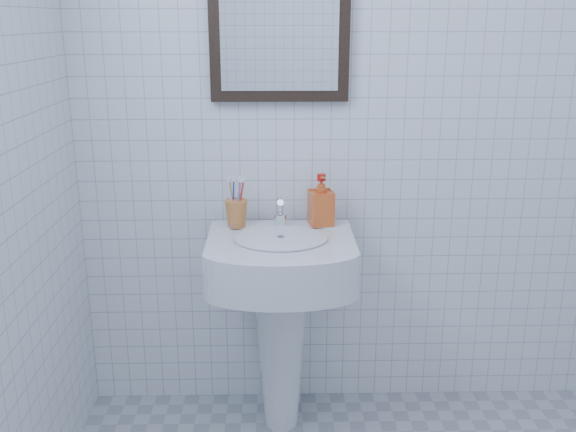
{
  "coord_description": "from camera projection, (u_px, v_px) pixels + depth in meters",
  "views": [
    {
      "loc": [
        -0.35,
        -1.18,
        1.53
      ],
      "look_at": [
        -0.31,
        0.86,
        0.9
      ],
      "focal_mm": 40.0,
      "sensor_mm": 36.0,
      "label": 1
    }
  ],
  "objects": [
    {
      "name": "washbasin",
      "position": [
        281.0,
        300.0,
        2.36
      ],
      "size": [
        0.52,
        0.38,
        0.8
      ],
      "color": "silver",
      "rests_on": "ground"
    },
    {
      "name": "wall_back",
      "position": [
        369.0,
        98.0,
        2.37
      ],
      "size": [
        2.2,
        0.02,
        2.5
      ],
      "primitive_type": "cube",
      "color": "white",
      "rests_on": "ground"
    },
    {
      "name": "wall_mirror",
      "position": [
        279.0,
        12.0,
        2.25
      ],
      "size": [
        0.5,
        0.04,
        0.62
      ],
      "color": "black",
      "rests_on": "wall_back"
    },
    {
      "name": "toothbrush_cup",
      "position": [
        236.0,
        213.0,
        2.36
      ],
      "size": [
        0.1,
        0.1,
        0.1
      ],
      "primitive_type": null,
      "rotation": [
        0.0,
        0.0,
        -0.2
      ],
      "color": "#C87532",
      "rests_on": "washbasin"
    },
    {
      "name": "soap_dispenser",
      "position": [
        321.0,
        200.0,
        2.37
      ],
      "size": [
        0.1,
        0.1,
        0.19
      ],
      "primitive_type": "imported",
      "rotation": [
        0.0,
        0.0,
        0.19
      ],
      "color": "#C94413",
      "rests_on": "washbasin"
    },
    {
      "name": "faucet",
      "position": [
        280.0,
        215.0,
        2.36
      ],
      "size": [
        0.05,
        0.1,
        0.11
      ],
      "color": "silver",
      "rests_on": "washbasin"
    }
  ]
}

